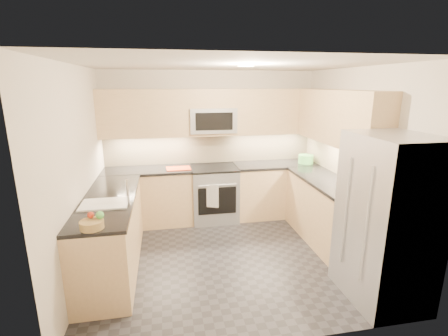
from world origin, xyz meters
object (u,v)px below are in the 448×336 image
Objects in this scene: fruit_basket at (92,225)px; gas_range at (214,194)px; refrigerator at (387,220)px; cutting_board at (178,168)px; utensil_bowl at (306,159)px; microwave at (212,120)px.

gas_range is at bearing 55.05° from fruit_basket.
cutting_board is at bearing 130.58° from refrigerator.
cutting_board is (-2.04, 2.38, 0.05)m from refrigerator.
gas_range is 0.77m from cutting_board.
gas_range is 4.09× the size of fruit_basket.
utensil_bowl is 3.76m from fruit_basket.
utensil_bowl is 2.20m from cutting_board.
refrigerator reaches higher than cutting_board.
microwave is 2.96× the size of utensil_bowl.
refrigerator is (1.45, -2.43, 0.45)m from gas_range.
utensil_bowl is at bearing 86.16° from refrigerator.
fruit_basket is at bearing 174.95° from refrigerator.
cutting_board is at bearing 179.46° from utensil_bowl.
fruit_basket is at bearing -123.45° from microwave.
utensil_bowl is 1.15× the size of fruit_basket.
refrigerator is at bearing -60.38° from microwave.
refrigerator is (1.45, -2.55, -0.80)m from microwave.
fruit_basket is (-2.96, 0.26, 0.08)m from refrigerator.
utensil_bowl is at bearing 33.95° from fruit_basket.
refrigerator is at bearing -49.42° from cutting_board.
refrigerator is at bearing -59.12° from gas_range.
gas_range is at bearing -90.00° from microwave.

